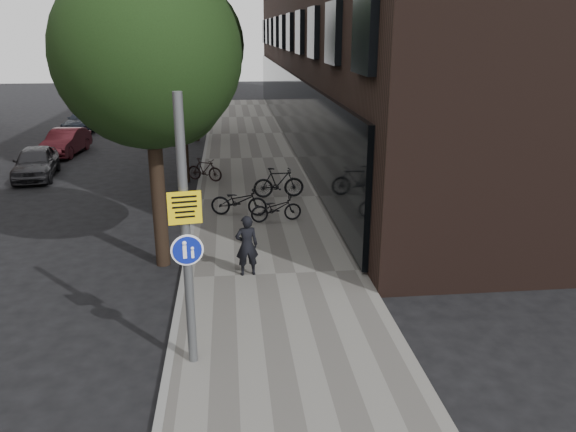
{
  "coord_description": "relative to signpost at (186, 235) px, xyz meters",
  "views": [
    {
      "loc": [
        -0.77,
        -9.32,
        5.82
      ],
      "look_at": [
        0.44,
        2.16,
        2.0
      ],
      "focal_mm": 35.0,
      "sensor_mm": 36.0,
      "label": 1
    }
  ],
  "objects": [
    {
      "name": "pedestrian",
      "position": [
        1.12,
        3.69,
        -1.67
      ],
      "size": [
        0.6,
        0.43,
        1.52
      ],
      "primitive_type": "imported",
      "rotation": [
        0.0,
        0.0,
        3.27
      ],
      "color": "black",
      "rests_on": "sidewalk"
    },
    {
      "name": "parked_car_far",
      "position": [
        -7.92,
        26.22,
        -1.92
      ],
      "size": [
        2.23,
        4.47,
        1.25
      ],
      "primitive_type": "imported",
      "rotation": [
        0.0,
        0.0,
        -0.12
      ],
      "color": "black",
      "rests_on": "ground"
    },
    {
      "name": "parked_car_mid",
      "position": [
        -7.23,
        19.27,
        -1.92
      ],
      "size": [
        1.73,
        3.92,
        1.25
      ],
      "primitive_type": "imported",
      "rotation": [
        0.0,
        0.0,
        -0.11
      ],
      "color": "#53171F",
      "rests_on": "ground"
    },
    {
      "name": "street_tree_far",
      "position": [
        -0.97,
        22.47,
        2.57
      ],
      "size": [
        5.0,
        5.0,
        7.8
      ],
      "color": "black",
      "rests_on": "ground"
    },
    {
      "name": "sidewalk",
      "position": [
        1.81,
        10.32,
        -2.49
      ],
      "size": [
        4.5,
        60.0,
        0.12
      ],
      "primitive_type": "cube",
      "color": "slate",
      "rests_on": "ground"
    },
    {
      "name": "ground",
      "position": [
        1.56,
        0.32,
        -2.55
      ],
      "size": [
        120.0,
        120.0,
        0.0
      ],
      "primitive_type": "plane",
      "color": "black",
      "rests_on": "ground"
    },
    {
      "name": "street_tree_mid",
      "position": [
        -0.97,
        13.47,
        2.57
      ],
      "size": [
        5.0,
        5.0,
        7.8
      ],
      "color": "black",
      "rests_on": "ground"
    },
    {
      "name": "signpost",
      "position": [
        0.0,
        0.0,
        0.0
      ],
      "size": [
        0.55,
        0.16,
        4.81
      ],
      "rotation": [
        0.0,
        0.0,
        0.15
      ],
      "color": "#595B5E",
      "rests_on": "sidewalk"
    },
    {
      "name": "parked_bike_facade_far",
      "position": [
        2.48,
        10.32,
        -1.88
      ],
      "size": [
        1.82,
        0.56,
        1.09
      ],
      "primitive_type": "imported",
      "rotation": [
        0.0,
        0.0,
        1.6
      ],
      "color": "black",
      "rests_on": "sidewalk"
    },
    {
      "name": "parked_car_near",
      "position": [
        -7.23,
        14.68,
        -1.9
      ],
      "size": [
        2.03,
        3.96,
        1.29
      ],
      "primitive_type": "imported",
      "rotation": [
        0.0,
        0.0,
        0.14
      ],
      "color": "black",
      "rests_on": "ground"
    },
    {
      "name": "curb_edge",
      "position": [
        -0.44,
        10.32,
        -2.48
      ],
      "size": [
        0.15,
        60.0,
        0.13
      ],
      "primitive_type": "cube",
      "color": "slate",
      "rests_on": "ground"
    },
    {
      "name": "street_tree_near",
      "position": [
        -0.97,
        4.97,
        2.56
      ],
      "size": [
        4.4,
        4.4,
        7.5
      ],
      "color": "black",
      "rests_on": "ground"
    },
    {
      "name": "parked_bike_curb_far",
      "position": [
        -0.24,
        12.96,
        -1.98
      ],
      "size": [
        1.54,
        1.02,
        0.9
      ],
      "primitive_type": "imported",
      "rotation": [
        0.0,
        0.0,
        1.13
      ],
      "color": "black",
      "rests_on": "sidewalk"
    },
    {
      "name": "parked_bike_curb_near",
      "position": [
        1.02,
        8.39,
        -1.95
      ],
      "size": [
        1.92,
        0.98,
        0.96
      ],
      "primitive_type": "imported",
      "rotation": [
        0.0,
        0.0,
        1.38
      ],
      "color": "black",
      "rests_on": "sidewalk"
    },
    {
      "name": "parked_bike_facade_near",
      "position": [
        2.16,
        7.67,
        -2.0
      ],
      "size": [
        1.68,
        0.79,
        0.85
      ],
      "primitive_type": "imported",
      "rotation": [
        0.0,
        0.0,
        1.72
      ],
      "color": "black",
      "rests_on": "sidewalk"
    }
  ]
}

